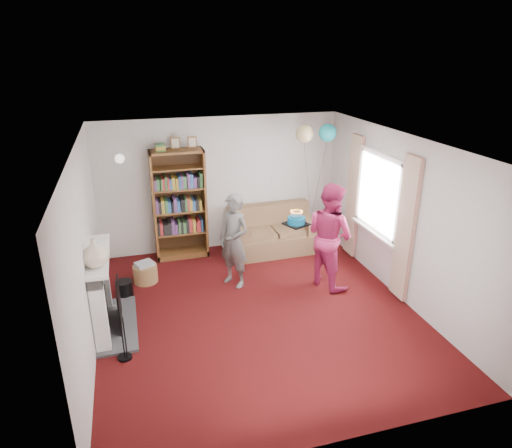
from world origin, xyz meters
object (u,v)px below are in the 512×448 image
object	(u,v)px
person_striped	(234,241)
birthday_cake	(296,220)
bookcase	(179,205)
sofa	(272,234)
person_magenta	(330,235)

from	to	relation	value
person_striped	birthday_cake	world-z (taller)	person_striped
bookcase	birthday_cake	world-z (taller)	bookcase
bookcase	sofa	size ratio (longest dim) A/B	1.38
sofa	bookcase	bearing A→B (deg)	170.66
bookcase	birthday_cake	size ratio (longest dim) A/B	6.78
person_magenta	birthday_cake	xyz separation A→B (m)	(-0.57, 0.02, 0.31)
bookcase	person_magenta	world-z (taller)	bookcase
bookcase	person_striped	world-z (taller)	bookcase
sofa	birthday_cake	distance (m)	1.74
person_striped	person_magenta	world-z (taller)	person_magenta
bookcase	sofa	distance (m)	1.83
bookcase	birthday_cake	distance (m)	2.38
birthday_cake	bookcase	bearing A→B (deg)	132.00
sofa	person_striped	bearing A→B (deg)	-132.57
birthday_cake	person_striped	bearing A→B (deg)	156.94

